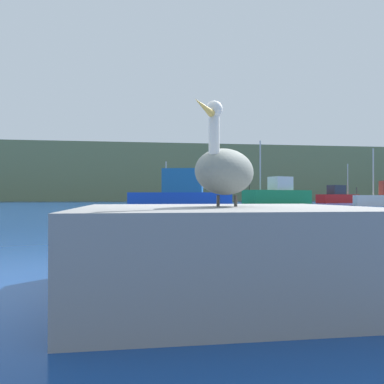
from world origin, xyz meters
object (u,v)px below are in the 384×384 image
Objects in this scene: pelican at (225,170)px; fishing_boat_orange at (181,195)px; fishing_boat_blue at (182,194)px; fishing_boat_red at (338,197)px; fishing_boat_green at (278,195)px.

pelican is 0.18× the size of fishing_boat_orange.
fishing_boat_blue is 1.21× the size of fishing_boat_red.
fishing_boat_green is at bearing -157.45° from fishing_boat_red.
fishing_boat_green is at bearing 50.71° from fishing_boat_blue.
fishing_boat_blue is 16.53m from fishing_boat_orange.
fishing_boat_blue is 1.06× the size of fishing_boat_green.
fishing_boat_green reaches higher than fishing_boat_orange.
fishing_boat_blue is at bearing 56.75° from fishing_boat_orange.
fishing_boat_orange is 0.96× the size of fishing_boat_green.
fishing_boat_blue is at bearing -159.70° from fishing_boat_red.
pelican is at bearing -82.51° from fishing_boat_blue.
pelican is 48.58m from fishing_boat_red.
fishing_boat_green is (9.84, 7.53, -0.10)m from fishing_boat_blue.
fishing_boat_orange is (4.34, 40.40, -0.16)m from pelican.
fishing_boat_blue reaches higher than fishing_boat_red.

